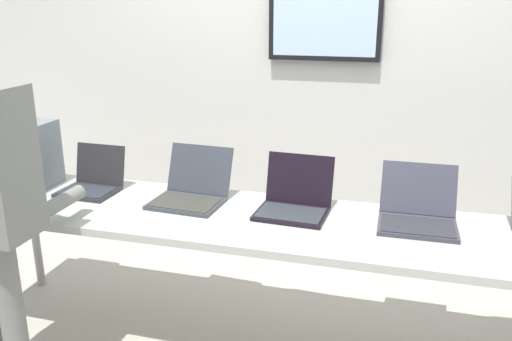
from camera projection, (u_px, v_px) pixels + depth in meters
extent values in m
cube|color=silver|center=(301.00, 60.00, 3.48)|extent=(8.00, 0.06, 2.78)
cube|color=black|center=(325.00, 26.00, 3.33)|extent=(0.70, 0.05, 0.43)
cube|color=silver|center=(324.00, 26.00, 3.31)|extent=(0.64, 0.02, 0.37)
cube|color=#ABB0A4|center=(255.00, 221.00, 2.65)|extent=(3.23, 0.70, 0.04)
cylinder|color=gray|center=(35.00, 235.00, 3.37)|extent=(0.05, 0.05, 0.70)
cube|color=slate|center=(16.00, 157.00, 2.99)|extent=(0.33, 0.39, 0.37)
cube|color=#262529|center=(88.00, 192.00, 2.96)|extent=(0.31, 0.24, 0.02)
cube|color=#282B35|center=(86.00, 191.00, 2.94)|extent=(0.28, 0.19, 0.00)
cube|color=#262529|center=(100.00, 164.00, 3.05)|extent=(0.31, 0.07, 0.22)
cube|color=#295E3F|center=(101.00, 164.00, 3.05)|extent=(0.28, 0.06, 0.20)
cube|color=#363941|center=(186.00, 203.00, 2.79)|extent=(0.38, 0.29, 0.02)
cube|color=#34352E|center=(185.00, 202.00, 2.78)|extent=(0.35, 0.24, 0.00)
cube|color=#363941|center=(200.00, 169.00, 2.92)|extent=(0.37, 0.13, 0.25)
cube|color=white|center=(200.00, 169.00, 2.92)|extent=(0.34, 0.11, 0.22)
cube|color=black|center=(291.00, 214.00, 2.65)|extent=(0.36, 0.28, 0.02)
cube|color=#2A2E34|center=(291.00, 213.00, 2.64)|extent=(0.33, 0.23, 0.00)
cube|color=black|center=(300.00, 179.00, 2.76)|extent=(0.35, 0.09, 0.25)
cube|color=black|center=(300.00, 179.00, 2.76)|extent=(0.32, 0.07, 0.22)
cube|color=#353440|center=(417.00, 227.00, 2.50)|extent=(0.36, 0.27, 0.02)
cube|color=#2A2A30|center=(417.00, 226.00, 2.49)|extent=(0.34, 0.22, 0.00)
cube|color=#353440|center=(419.00, 188.00, 2.64)|extent=(0.36, 0.14, 0.23)
cube|color=#245E3F|center=(419.00, 189.00, 2.65)|extent=(0.33, 0.12, 0.21)
cylinder|color=slate|center=(12.00, 316.00, 2.41)|extent=(0.11, 0.11, 0.80)
cylinder|color=slate|center=(1.00, 196.00, 2.60)|extent=(0.07, 0.32, 0.07)
cylinder|color=slate|center=(60.00, 203.00, 2.51)|extent=(0.07, 0.32, 0.07)
cube|color=white|center=(15.00, 204.00, 2.81)|extent=(0.26, 0.33, 0.00)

